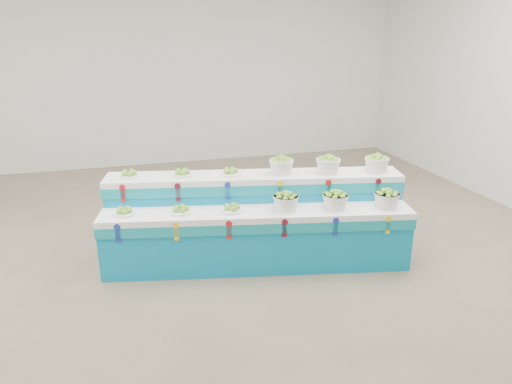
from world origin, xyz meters
TOP-DOWN VIEW (x-y plane):
  - ground at (0.00, 0.00)m, footprint 10.00×10.00m
  - back_wall at (0.00, 5.00)m, footprint 10.00×0.00m
  - display_stand at (0.67, 0.23)m, footprint 3.68×1.63m
  - plate_lower_left at (-0.83, 0.31)m, footprint 0.30×0.30m
  - plate_lower_mid at (-0.22, 0.19)m, footprint 0.30×0.30m
  - plate_lower_right at (0.34, 0.07)m, footprint 0.30×0.30m
  - basket_lower_left at (0.94, -0.06)m, footprint 0.34×0.34m
  - basket_lower_mid at (1.50, -0.17)m, footprint 0.34×0.34m
  - basket_lower_right at (2.08, -0.30)m, footprint 0.34×0.34m
  - plate_upper_left at (-0.74, 0.74)m, footprint 0.30×0.30m
  - plate_upper_mid at (-0.13, 0.62)m, footprint 0.30×0.30m
  - plate_upper_right at (0.43, 0.50)m, footprint 0.30×0.30m
  - basket_upper_left at (1.03, 0.38)m, footprint 0.34×0.34m
  - basket_upper_mid at (1.59, 0.26)m, footprint 0.34×0.34m
  - basket_upper_right at (2.17, 0.14)m, footprint 0.34×0.34m

SIDE VIEW (x-z plane):
  - ground at x=0.00m, z-range 0.00..0.00m
  - display_stand at x=0.67m, z-range 0.00..1.02m
  - plate_lower_left at x=-0.83m, z-range 0.72..0.81m
  - plate_lower_mid at x=-0.22m, z-range 0.72..0.81m
  - plate_lower_right at x=0.34m, z-range 0.72..0.81m
  - basket_lower_left at x=0.94m, z-range 0.72..0.93m
  - basket_lower_mid at x=1.50m, z-range 0.72..0.93m
  - basket_lower_right at x=2.08m, z-range 0.72..0.93m
  - plate_upper_left at x=-0.74m, z-range 1.02..1.11m
  - plate_upper_mid at x=-0.13m, z-range 1.02..1.11m
  - plate_upper_right at x=0.43m, z-range 1.02..1.11m
  - basket_upper_left at x=1.03m, z-range 1.02..1.23m
  - basket_upper_mid at x=1.59m, z-range 1.02..1.23m
  - basket_upper_right at x=2.17m, z-range 1.02..1.23m
  - back_wall at x=0.00m, z-range -3.00..7.00m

